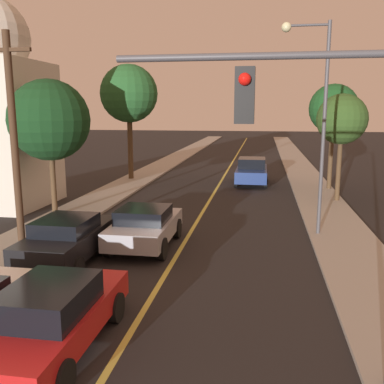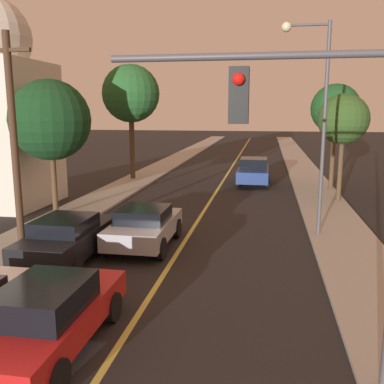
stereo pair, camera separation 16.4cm
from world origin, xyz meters
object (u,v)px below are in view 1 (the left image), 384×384
Objects in this scene: car_outer_lane_second at (68,238)px; streetlamp_right at (315,103)px; traffic_signal_mast at (335,159)px; car_near_lane_second at (145,226)px; tree_right_near at (334,109)px; car_near_lane_front at (53,316)px; tree_left_near at (129,94)px; tree_right_far at (342,120)px; utility_pole_left at (14,141)px; tree_left_far at (49,120)px; car_far_oncoming at (252,171)px.

streetlamp_right reaches higher than car_outer_lane_second.
streetlamp_right is (0.71, 9.62, 1.02)m from traffic_signal_mast.
streetlamp_right is at bearing 22.27° from car_near_lane_second.
streetlamp_right reaches higher than tree_right_near.
car_near_lane_front is 0.56× the size of tree_left_near.
tree_right_far is (2.85, 16.21, 0.28)m from traffic_signal_mast.
utility_pole_left is 16.06m from tree_left_near.
traffic_signal_mast is 24.04m from tree_left_near.
tree_left_near is 11.07m from tree_left_far.
tree_left_far reaches higher than car_near_lane_second.
car_near_lane_front is at bearing -67.85° from car_outer_lane_second.
car_outer_lane_second is (-2.05, 5.04, 0.01)m from car_near_lane_front.
tree_right_far is (8.08, 9.03, 3.59)m from car_near_lane_second.
tree_left_near is at bearing 109.22° from car_near_lane_second.
utility_pole_left is at bearing -130.82° from tree_right_near.
car_near_lane_front is 1.09× the size of car_near_lane_second.
car_outer_lane_second is 0.71× the size of tree_left_far.
traffic_signal_mast is 20.05m from tree_right_near.
streetlamp_right is at bearing 57.48° from car_near_lane_front.
car_near_lane_second is 0.94× the size of car_outer_lane_second.
car_near_lane_second is 9.48m from traffic_signal_mast.
car_outer_lane_second is 17.37m from tree_left_near.
tree_right_far is (13.12, -5.44, -1.57)m from tree_left_near.
car_near_lane_second is 0.73× the size of tree_right_far.
tree_left_near is (-2.99, 16.32, 5.16)m from car_outer_lane_second.
tree_right_far is at bearing 40.96° from utility_pole_left.
car_outer_lane_second is 17.01m from car_far_oncoming.
car_outer_lane_second is at bearing -79.61° from tree_left_near.
tree_left_far is (-10.48, 10.69, 0.32)m from traffic_signal_mast.
car_near_lane_second is 2.76m from car_outer_lane_second.
car_near_lane_front is 12.20m from tree_left_far.
car_near_lane_second is 0.51× the size of streetlamp_right.
car_far_oncoming is at bearing 161.10° from tree_right_near.
utility_pole_left reaches higher than car_outer_lane_second.
traffic_signal_mast is 1.04× the size of tree_right_far.
streetlamp_right is 1.26× the size of tree_right_near.
tree_left_near reaches higher than traffic_signal_mast.
tree_right_near is (10.23, 14.48, 4.14)m from car_outer_lane_second.
tree_right_far reaches higher than car_near_lane_second.
tree_right_far is at bearing -91.68° from tree_right_near.
utility_pole_left is 0.92× the size of tree_left_near.
streetlamp_right is 1.30× the size of tree_left_far.
utility_pole_left reaches higher than tree_right_near.
car_far_oncoming is at bearing 71.30° from car_outer_lane_second.
car_far_oncoming is 9.86m from tree_left_near.
tree_right_near reaches higher than car_near_lane_second.
streetlamp_right is 11.26m from tree_left_far.
tree_right_far is at bearing 48.18° from car_near_lane_second.
car_near_lane_front is 21.57m from tree_right_near.
utility_pole_left is (-3.96, 5.47, 3.11)m from car_near_lane_front.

